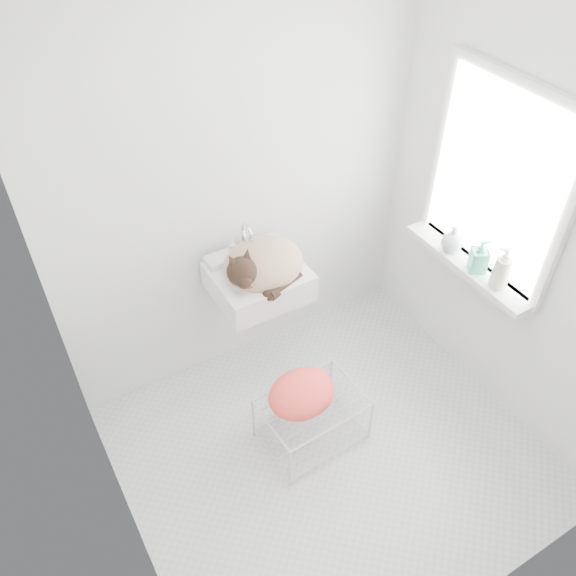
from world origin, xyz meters
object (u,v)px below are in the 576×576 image
cat (261,265)px  bottle_b (476,270)px  bottle_a (497,286)px  bottle_c (450,250)px  wire_rack (312,421)px  sink (258,270)px

cat → bottle_b: 1.18m
cat → bottle_a: 1.27m
bottle_a → bottle_c: 0.36m
wire_rack → bottle_a: bearing=-10.0°
wire_rack → bottle_b: size_ratio=2.75×
sink → bottle_a: (1.04, -0.77, 0.00)m
wire_rack → bottle_c: bearing=10.0°
bottle_a → bottle_b: size_ratio=1.09×
sink → cat: bearing=-57.5°
sink → bottle_c: 1.11m
sink → bottle_b: bearing=-30.5°
wire_rack → bottle_c: size_ratio=3.40×
bottle_a → bottle_b: bottle_a is taller
sink → cat: cat is taller
bottle_b → bottle_c: bearing=90.0°
bottle_a → cat: bearing=143.8°
cat → bottle_c: (1.03, -0.38, -0.04)m
sink → cat: 0.05m
sink → bottle_a: 1.29m
cat → bottle_c: 1.10m
cat → bottle_c: cat is taller
cat → wire_rack: bearing=-92.9°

